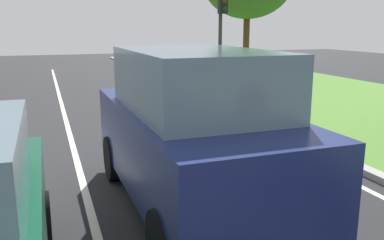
# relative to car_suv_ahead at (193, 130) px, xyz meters

# --- Properties ---
(ground_plane) EXTENTS (60.00, 60.00, 0.00)m
(ground_plane) POSITION_rel_car_suv_ahead_xyz_m (-0.72, 5.33, -1.17)
(ground_plane) COLOR #262628
(lane_line_center) EXTENTS (0.12, 32.00, 0.01)m
(lane_line_center) POSITION_rel_car_suv_ahead_xyz_m (-1.42, 5.33, -1.16)
(lane_line_center) COLOR silver
(lane_line_center) RESTS_ON ground
(lane_line_right_edge) EXTENTS (0.12, 32.00, 0.01)m
(lane_line_right_edge) POSITION_rel_car_suv_ahead_xyz_m (2.88, 5.33, -1.16)
(lane_line_right_edge) COLOR silver
(lane_line_right_edge) RESTS_ON ground
(grass_verge_right) EXTENTS (9.00, 48.00, 0.06)m
(grass_verge_right) POSITION_rel_car_suv_ahead_xyz_m (7.78, 5.33, -1.14)
(grass_verge_right) COLOR #548433
(grass_verge_right) RESTS_ON ground
(curb_right) EXTENTS (0.24, 48.00, 0.12)m
(curb_right) POSITION_rel_car_suv_ahead_xyz_m (3.38, 5.33, -1.11)
(curb_right) COLOR #9E9B93
(curb_right) RESTS_ON ground
(car_suv_ahead) EXTENTS (2.01, 4.52, 2.28)m
(car_suv_ahead) POSITION_rel_car_suv_ahead_xyz_m (0.00, 0.00, 0.00)
(car_suv_ahead) COLOR navy
(car_suv_ahead) RESTS_ON ground
(traffic_light_near_right) EXTENTS (0.32, 0.50, 4.21)m
(traffic_light_near_right) POSITION_rel_car_suv_ahead_xyz_m (4.53, 9.45, 1.67)
(traffic_light_near_right) COLOR #2D2D2D
(traffic_light_near_right) RESTS_ON ground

